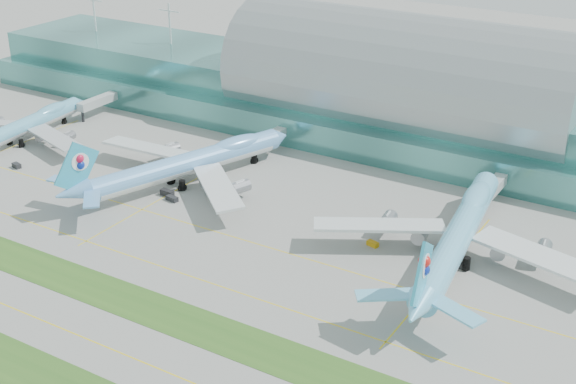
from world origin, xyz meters
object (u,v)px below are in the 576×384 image
Objects in this scene: terminal at (402,100)px; airliner_a at (22,126)px; airliner_c at (459,233)px; airliner_b at (189,162)px.

terminal is 5.05× the size of airliner_a.
airliner_a is 0.81× the size of airliner_c.
terminal is 4.07× the size of airliner_c.
airliner_b is (69.53, 2.38, 1.09)m from airliner_a.
airliner_b is at bearing 171.30° from airliner_c.
airliner_c is (85.79, -1.74, 0.30)m from airliner_b.
airliner_b is 85.80m from airliner_c.
airliner_b is at bearing -120.30° from terminal.
airliner_a is 0.87× the size of airliner_b.
terminal reaches higher than airliner_b.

